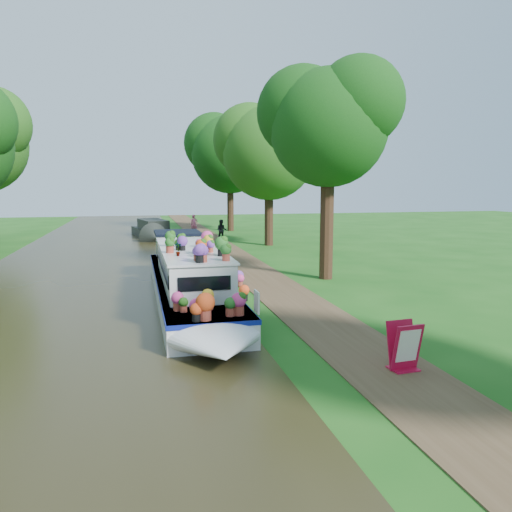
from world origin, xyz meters
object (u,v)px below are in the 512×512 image
at_px(sandwich_board, 404,348).
at_px(pedestrian_pink, 194,224).
at_px(pedestrian_dark, 222,230).
at_px(second_boat, 153,231).
at_px(plant_boat, 191,279).

bearing_deg(sandwich_board, pedestrian_pink, 86.47).
xyz_separation_m(sandwich_board, pedestrian_dark, (0.39, 25.53, 0.28)).
bearing_deg(pedestrian_dark, second_boat, 158.42).
distance_m(plant_boat, second_boat, 21.77).
relative_size(plant_boat, pedestrian_pink, 8.62).
height_order(pedestrian_pink, pedestrian_dark, pedestrian_pink).
distance_m(second_boat, pedestrian_dark, 5.72).
relative_size(plant_boat, sandwich_board, 13.11).
height_order(sandwich_board, pedestrian_dark, pedestrian_dark).
bearing_deg(plant_boat, sandwich_board, -62.05).
xyz_separation_m(second_boat, pedestrian_dark, (4.65, -3.32, 0.22)).
height_order(sandwich_board, pedestrian_pink, pedestrian_pink).
distance_m(second_boat, pedestrian_pink, 3.84).
relative_size(second_boat, pedestrian_pink, 4.70).
bearing_deg(plant_boat, second_boat, 91.32).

